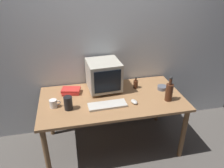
{
  "coord_description": "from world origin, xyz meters",
  "views": [
    {
      "loc": [
        -0.45,
        -2.1,
        2.01
      ],
      "look_at": [
        0.0,
        0.0,
        0.89
      ],
      "focal_mm": 34.57,
      "sensor_mm": 36.0,
      "label": 1
    }
  ],
  "objects_px": {
    "crt_monitor": "(104,75)",
    "keyboard": "(107,105)",
    "book_stack": "(71,91)",
    "bottle_tall": "(169,92)",
    "mug": "(54,103)",
    "cd_spindle": "(162,88)",
    "metal_canister": "(68,103)",
    "computer_mouse": "(134,102)",
    "bottle_short": "(136,84)"
  },
  "relations": [
    {
      "from": "crt_monitor",
      "to": "keyboard",
      "type": "xyz_separation_m",
      "value": [
        -0.03,
        -0.38,
        -0.18
      ]
    },
    {
      "from": "book_stack",
      "to": "bottle_tall",
      "type": "bearing_deg",
      "value": -20.09
    },
    {
      "from": "crt_monitor",
      "to": "mug",
      "type": "xyz_separation_m",
      "value": [
        -0.6,
        -0.28,
        -0.15
      ]
    },
    {
      "from": "crt_monitor",
      "to": "cd_spindle",
      "type": "xyz_separation_m",
      "value": [
        0.71,
        -0.15,
        -0.17
      ]
    },
    {
      "from": "bottle_tall",
      "to": "metal_canister",
      "type": "relative_size",
      "value": 1.99
    },
    {
      "from": "crt_monitor",
      "to": "computer_mouse",
      "type": "relative_size",
      "value": 4.11
    },
    {
      "from": "keyboard",
      "to": "cd_spindle",
      "type": "distance_m",
      "value": 0.77
    },
    {
      "from": "bottle_short",
      "to": "metal_canister",
      "type": "relative_size",
      "value": 1.03
    },
    {
      "from": "bottle_tall",
      "to": "bottle_short",
      "type": "xyz_separation_m",
      "value": [
        -0.28,
        0.36,
        -0.05
      ]
    },
    {
      "from": "keyboard",
      "to": "metal_canister",
      "type": "height_order",
      "value": "metal_canister"
    },
    {
      "from": "keyboard",
      "to": "bottle_short",
      "type": "height_order",
      "value": "bottle_short"
    },
    {
      "from": "bottle_tall",
      "to": "cd_spindle",
      "type": "height_order",
      "value": "bottle_tall"
    },
    {
      "from": "bottle_tall",
      "to": "metal_canister",
      "type": "xyz_separation_m",
      "value": [
        -1.12,
        0.05,
        -0.04
      ]
    },
    {
      "from": "keyboard",
      "to": "book_stack",
      "type": "height_order",
      "value": "book_stack"
    },
    {
      "from": "keyboard",
      "to": "cd_spindle",
      "type": "bearing_deg",
      "value": 15.16
    },
    {
      "from": "bottle_tall",
      "to": "mug",
      "type": "bearing_deg",
      "value": 174.31
    },
    {
      "from": "mug",
      "to": "bottle_tall",
      "type": "bearing_deg",
      "value": -5.69
    },
    {
      "from": "computer_mouse",
      "to": "bottle_tall",
      "type": "height_order",
      "value": "bottle_tall"
    },
    {
      "from": "bottle_tall",
      "to": "metal_canister",
      "type": "distance_m",
      "value": 1.12
    },
    {
      "from": "crt_monitor",
      "to": "bottle_tall",
      "type": "relative_size",
      "value": 1.38
    },
    {
      "from": "computer_mouse",
      "to": "cd_spindle",
      "type": "xyz_separation_m",
      "value": [
        0.44,
        0.23,
        0.0
      ]
    },
    {
      "from": "book_stack",
      "to": "metal_canister",
      "type": "distance_m",
      "value": 0.35
    },
    {
      "from": "metal_canister",
      "to": "bottle_short",
      "type": "bearing_deg",
      "value": 19.85
    },
    {
      "from": "crt_monitor",
      "to": "cd_spindle",
      "type": "height_order",
      "value": "crt_monitor"
    },
    {
      "from": "bottle_short",
      "to": "cd_spindle",
      "type": "xyz_separation_m",
      "value": [
        0.31,
        -0.11,
        -0.03
      ]
    },
    {
      "from": "cd_spindle",
      "to": "mug",
      "type": "bearing_deg",
      "value": -174.53
    },
    {
      "from": "metal_canister",
      "to": "mug",
      "type": "bearing_deg",
      "value": 154.88
    },
    {
      "from": "computer_mouse",
      "to": "mug",
      "type": "relative_size",
      "value": 0.83
    },
    {
      "from": "bottle_short",
      "to": "book_stack",
      "type": "bearing_deg",
      "value": 177.32
    },
    {
      "from": "keyboard",
      "to": "metal_canister",
      "type": "bearing_deg",
      "value": 174.27
    },
    {
      "from": "computer_mouse",
      "to": "mug",
      "type": "xyz_separation_m",
      "value": [
        -0.87,
        0.11,
        0.03
      ]
    },
    {
      "from": "metal_canister",
      "to": "keyboard",
      "type": "bearing_deg",
      "value": -3.87
    },
    {
      "from": "bottle_tall",
      "to": "book_stack",
      "type": "xyz_separation_m",
      "value": [
        -1.08,
        0.4,
        -0.08
      ]
    },
    {
      "from": "keyboard",
      "to": "mug",
      "type": "bearing_deg",
      "value": 168.09
    },
    {
      "from": "bottle_tall",
      "to": "book_stack",
      "type": "height_order",
      "value": "bottle_tall"
    },
    {
      "from": "book_stack",
      "to": "bottle_short",
      "type": "bearing_deg",
      "value": -2.68
    },
    {
      "from": "keyboard",
      "to": "book_stack",
      "type": "bearing_deg",
      "value": 133.77
    },
    {
      "from": "mug",
      "to": "metal_canister",
      "type": "xyz_separation_m",
      "value": [
        0.16,
        -0.07,
        0.03
      ]
    },
    {
      "from": "metal_canister",
      "to": "computer_mouse",
      "type": "bearing_deg",
      "value": -2.69
    },
    {
      "from": "computer_mouse",
      "to": "bottle_short",
      "type": "distance_m",
      "value": 0.36
    },
    {
      "from": "bottle_tall",
      "to": "metal_canister",
      "type": "height_order",
      "value": "bottle_tall"
    },
    {
      "from": "mug",
      "to": "bottle_short",
      "type": "bearing_deg",
      "value": 13.03
    },
    {
      "from": "bottle_short",
      "to": "cd_spindle",
      "type": "relative_size",
      "value": 1.29
    },
    {
      "from": "metal_canister",
      "to": "cd_spindle",
      "type": "bearing_deg",
      "value": 9.76
    },
    {
      "from": "cd_spindle",
      "to": "crt_monitor",
      "type": "bearing_deg",
      "value": 167.82
    },
    {
      "from": "computer_mouse",
      "to": "cd_spindle",
      "type": "distance_m",
      "value": 0.49
    },
    {
      "from": "keyboard",
      "to": "bottle_short",
      "type": "relative_size",
      "value": 2.71
    },
    {
      "from": "crt_monitor",
      "to": "keyboard",
      "type": "relative_size",
      "value": 0.98
    },
    {
      "from": "keyboard",
      "to": "computer_mouse",
      "type": "height_order",
      "value": "computer_mouse"
    },
    {
      "from": "book_stack",
      "to": "metal_canister",
      "type": "bearing_deg",
      "value": -96.23
    }
  ]
}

